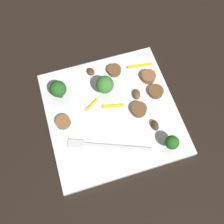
# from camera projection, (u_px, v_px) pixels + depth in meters

# --- Properties ---
(ground_plane) EXTENTS (1.40, 1.40, 0.00)m
(ground_plane) POSITION_uv_depth(u_px,v_px,m) (112.00, 114.00, 0.59)
(ground_plane) COLOR black
(plate) EXTENTS (0.29, 0.29, 0.01)m
(plate) POSITION_uv_depth(u_px,v_px,m) (112.00, 113.00, 0.59)
(plate) COLOR white
(plate) RESTS_ON ground_plane
(fork) EXTENTS (0.17, 0.08, 0.00)m
(fork) POSITION_uv_depth(u_px,v_px,m) (103.00, 146.00, 0.55)
(fork) COLOR silver
(fork) RESTS_ON plate
(broccoli_floret_0) EXTENTS (0.03, 0.03, 0.04)m
(broccoli_floret_0) POSITION_uv_depth(u_px,v_px,m) (172.00, 143.00, 0.52)
(broccoli_floret_0) COLOR #296420
(broccoli_floret_0) RESTS_ON plate
(broccoli_floret_1) EXTENTS (0.04, 0.04, 0.05)m
(broccoli_floret_1) POSITION_uv_depth(u_px,v_px,m) (58.00, 89.00, 0.57)
(broccoli_floret_1) COLOR #296420
(broccoli_floret_1) RESTS_ON plate
(broccoli_floret_2) EXTENTS (0.04, 0.04, 0.05)m
(broccoli_floret_2) POSITION_uv_depth(u_px,v_px,m) (104.00, 85.00, 0.57)
(broccoli_floret_2) COLOR #408630
(broccoli_floret_2) RESTS_ON plate
(sausage_slice_0) EXTENTS (0.05, 0.05, 0.01)m
(sausage_slice_0) POSITION_uv_depth(u_px,v_px,m) (63.00, 122.00, 0.57)
(sausage_slice_0) COLOR brown
(sausage_slice_0) RESTS_ON plate
(sausage_slice_1) EXTENTS (0.04, 0.04, 0.01)m
(sausage_slice_1) POSITION_uv_depth(u_px,v_px,m) (114.00, 70.00, 0.62)
(sausage_slice_1) COLOR brown
(sausage_slice_1) RESTS_ON plate
(sausage_slice_2) EXTENTS (0.05, 0.05, 0.02)m
(sausage_slice_2) POSITION_uv_depth(u_px,v_px,m) (148.00, 77.00, 0.61)
(sausage_slice_2) COLOR brown
(sausage_slice_2) RESTS_ON plate
(sausage_slice_3) EXTENTS (0.05, 0.05, 0.01)m
(sausage_slice_3) POSITION_uv_depth(u_px,v_px,m) (139.00, 110.00, 0.58)
(sausage_slice_3) COLOR brown
(sausage_slice_3) RESTS_ON plate
(sausage_slice_4) EXTENTS (0.04, 0.04, 0.01)m
(sausage_slice_4) POSITION_uv_depth(u_px,v_px,m) (156.00, 92.00, 0.60)
(sausage_slice_4) COLOR brown
(sausage_slice_4) RESTS_ON plate
(mushroom_0) EXTENTS (0.02, 0.03, 0.01)m
(mushroom_0) POSITION_uv_depth(u_px,v_px,m) (137.00, 94.00, 0.59)
(mushroom_0) COLOR brown
(mushroom_0) RESTS_ON plate
(mushroom_1) EXTENTS (0.02, 0.03, 0.01)m
(mushroom_1) POSITION_uv_depth(u_px,v_px,m) (91.00, 72.00, 0.62)
(mushroom_1) COLOR #4C331E
(mushroom_1) RESTS_ON plate
(mushroom_2) EXTENTS (0.01, 0.02, 0.01)m
(mushroom_2) POSITION_uv_depth(u_px,v_px,m) (155.00, 125.00, 0.56)
(mushroom_2) COLOR #422B19
(mushroom_2) RESTS_ON plate
(pepper_strip_0) EXTENTS (0.05, 0.02, 0.00)m
(pepper_strip_0) POSITION_uv_depth(u_px,v_px,m) (113.00, 106.00, 0.59)
(pepper_strip_0) COLOR yellow
(pepper_strip_0) RESTS_ON plate
(pepper_strip_1) EXTENTS (0.06, 0.01, 0.00)m
(pepper_strip_1) POSITION_uv_depth(u_px,v_px,m) (140.00, 66.00, 0.63)
(pepper_strip_1) COLOR yellow
(pepper_strip_1) RESTS_ON plate
(pepper_strip_2) EXTENTS (0.04, 0.02, 0.00)m
(pepper_strip_2) POSITION_uv_depth(u_px,v_px,m) (92.00, 105.00, 0.59)
(pepper_strip_2) COLOR yellow
(pepper_strip_2) RESTS_ON plate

